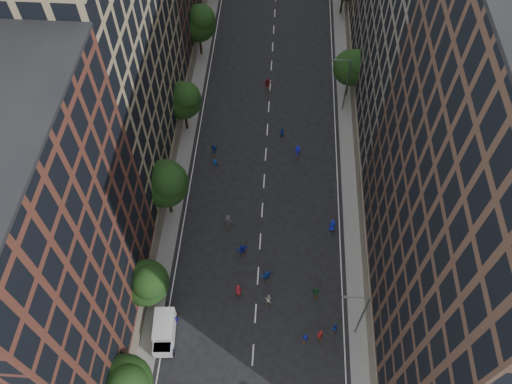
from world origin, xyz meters
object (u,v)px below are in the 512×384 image
Objects in this scene: skater_1 at (305,338)px; skater_2 at (334,328)px; streetlamp_far at (346,83)px; skater_0 at (170,348)px; streetlamp_near at (360,314)px; cargo_van at (164,331)px.

skater_1 is 3.29m from skater_2.
skater_0 is (-18.87, -36.12, -4.35)m from streetlamp_far.
streetlamp_near reaches higher than skater_1.
skater_0 is 1.07× the size of skater_1.
cargo_van is 2.92× the size of skater_0.
cargo_van is 3.18× the size of skater_2.
streetlamp_far is 34.79m from skater_1.
skater_0 is at bearing 26.56° from skater_1.
streetlamp_near is 33.00m from streetlamp_far.
streetlamp_far is (0.00, 33.00, 0.00)m from streetlamp_near.
cargo_van is 17.78m from skater_2.
streetlamp_near is at bearing 0.32° from cargo_van.
streetlamp_far is at bearing -79.97° from skater_1.
skater_1 is (-5.03, -34.14, -4.41)m from streetlamp_far.
streetlamp_near and streetlamp_far have the same top height.
skater_0 is 17.19m from skater_2.
streetlamp_near is at bearing -170.92° from skater_2.
skater_0 is (-18.87, -3.12, -4.35)m from streetlamp_near.
skater_0 is at bearing -66.94° from cargo_van.
skater_1 is 1.02× the size of skater_2.
streetlamp_near is 19.61m from skater_0.
skater_1 is (-5.03, -1.14, -4.41)m from streetlamp_near.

